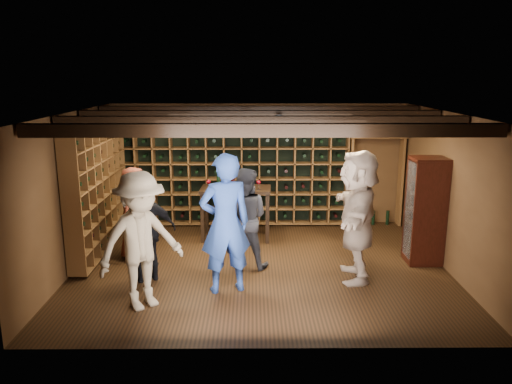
{
  "coord_description": "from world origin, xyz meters",
  "views": [
    {
      "loc": [
        -0.13,
        -7.68,
        3.1
      ],
      "look_at": [
        -0.07,
        0.2,
        1.21
      ],
      "focal_mm": 35.0,
      "sensor_mm": 36.0,
      "label": 1
    }
  ],
  "objects_px": {
    "display_cabinet": "(425,213)",
    "guest_red_floral": "(135,213)",
    "guest_beige": "(357,216)",
    "tasting_table": "(236,195)",
    "guest_khaki": "(141,241)",
    "man_grey_suit": "(244,218)",
    "man_blue_shirt": "(225,224)",
    "guest_woman_black": "(146,232)"
  },
  "relations": [
    {
      "from": "man_grey_suit",
      "to": "guest_woman_black",
      "type": "height_order",
      "value": "man_grey_suit"
    },
    {
      "from": "guest_beige",
      "to": "guest_red_floral",
      "type": "bearing_deg",
      "value": -97.62
    },
    {
      "from": "man_blue_shirt",
      "to": "tasting_table",
      "type": "xyz_separation_m",
      "value": [
        0.07,
        2.37,
        -0.15
      ]
    },
    {
      "from": "man_blue_shirt",
      "to": "guest_beige",
      "type": "distance_m",
      "value": 2.02
    },
    {
      "from": "display_cabinet",
      "to": "tasting_table",
      "type": "relative_size",
      "value": 1.3
    },
    {
      "from": "man_grey_suit",
      "to": "guest_beige",
      "type": "bearing_deg",
      "value": 172.05
    },
    {
      "from": "man_blue_shirt",
      "to": "guest_khaki",
      "type": "bearing_deg",
      "value": 7.53
    },
    {
      "from": "display_cabinet",
      "to": "tasting_table",
      "type": "distance_m",
      "value": 3.41
    },
    {
      "from": "guest_woman_black",
      "to": "display_cabinet",
      "type": "bearing_deg",
      "value": 164.26
    },
    {
      "from": "display_cabinet",
      "to": "guest_khaki",
      "type": "xyz_separation_m",
      "value": [
        -4.32,
        -1.62,
        0.08
      ]
    },
    {
      "from": "guest_woman_black",
      "to": "guest_beige",
      "type": "height_order",
      "value": "guest_beige"
    },
    {
      "from": "man_grey_suit",
      "to": "guest_beige",
      "type": "xyz_separation_m",
      "value": [
        1.72,
        -0.48,
        0.18
      ]
    },
    {
      "from": "display_cabinet",
      "to": "guest_khaki",
      "type": "bearing_deg",
      "value": -159.5
    },
    {
      "from": "display_cabinet",
      "to": "guest_woman_black",
      "type": "distance_m",
      "value": 4.5
    },
    {
      "from": "man_grey_suit",
      "to": "guest_red_floral",
      "type": "xyz_separation_m",
      "value": [
        -1.87,
        0.44,
        -0.03
      ]
    },
    {
      "from": "guest_red_floral",
      "to": "tasting_table",
      "type": "relative_size",
      "value": 1.18
    },
    {
      "from": "tasting_table",
      "to": "guest_woman_black",
      "type": "bearing_deg",
      "value": -120.46
    },
    {
      "from": "guest_woman_black",
      "to": "guest_khaki",
      "type": "height_order",
      "value": "guest_khaki"
    },
    {
      "from": "guest_beige",
      "to": "man_grey_suit",
      "type": "bearing_deg",
      "value": -98.82
    },
    {
      "from": "guest_beige",
      "to": "display_cabinet",
      "type": "bearing_deg",
      "value": 124.55
    },
    {
      "from": "guest_woman_black",
      "to": "guest_beige",
      "type": "distance_m",
      "value": 3.19
    },
    {
      "from": "display_cabinet",
      "to": "guest_red_floral",
      "type": "bearing_deg",
      "value": 176.92
    },
    {
      "from": "man_blue_shirt",
      "to": "man_grey_suit",
      "type": "distance_m",
      "value": 0.98
    },
    {
      "from": "display_cabinet",
      "to": "guest_woman_black",
      "type": "bearing_deg",
      "value": -170.85
    },
    {
      "from": "display_cabinet",
      "to": "tasting_table",
      "type": "height_order",
      "value": "display_cabinet"
    },
    {
      "from": "guest_khaki",
      "to": "tasting_table",
      "type": "height_order",
      "value": "guest_khaki"
    },
    {
      "from": "man_grey_suit",
      "to": "guest_khaki",
      "type": "bearing_deg",
      "value": 54.46
    },
    {
      "from": "man_grey_suit",
      "to": "guest_khaki",
      "type": "distance_m",
      "value": 1.97
    },
    {
      "from": "man_blue_shirt",
      "to": "guest_khaki",
      "type": "relative_size",
      "value": 1.09
    },
    {
      "from": "man_blue_shirt",
      "to": "tasting_table",
      "type": "bearing_deg",
      "value": -109.14
    },
    {
      "from": "guest_red_floral",
      "to": "guest_beige",
      "type": "distance_m",
      "value": 3.71
    },
    {
      "from": "man_grey_suit",
      "to": "tasting_table",
      "type": "relative_size",
      "value": 1.22
    },
    {
      "from": "guest_woman_black",
      "to": "guest_khaki",
      "type": "bearing_deg",
      "value": 72.82
    },
    {
      "from": "man_blue_shirt",
      "to": "guest_beige",
      "type": "relative_size",
      "value": 1.01
    },
    {
      "from": "guest_red_floral",
      "to": "guest_khaki",
      "type": "height_order",
      "value": "guest_khaki"
    },
    {
      "from": "man_blue_shirt",
      "to": "guest_woman_black",
      "type": "relative_size",
      "value": 1.31
    },
    {
      "from": "man_grey_suit",
      "to": "guest_beige",
      "type": "height_order",
      "value": "guest_beige"
    },
    {
      "from": "man_blue_shirt",
      "to": "guest_woman_black",
      "type": "height_order",
      "value": "man_blue_shirt"
    },
    {
      "from": "man_blue_shirt",
      "to": "guest_red_floral",
      "type": "height_order",
      "value": "man_blue_shirt"
    },
    {
      "from": "man_grey_suit",
      "to": "guest_khaki",
      "type": "relative_size",
      "value": 0.88
    },
    {
      "from": "man_grey_suit",
      "to": "guest_khaki",
      "type": "height_order",
      "value": "guest_khaki"
    },
    {
      "from": "guest_beige",
      "to": "tasting_table",
      "type": "xyz_separation_m",
      "value": [
        -1.9,
        1.92,
        -0.14
      ]
    }
  ]
}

